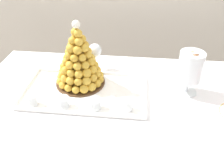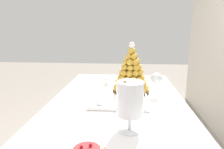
{
  "view_description": "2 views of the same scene",
  "coord_description": "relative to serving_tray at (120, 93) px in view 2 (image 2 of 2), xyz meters",
  "views": [
    {
      "loc": [
        0.1,
        -1.03,
        1.58
      ],
      "look_at": [
        -0.02,
        -0.01,
        0.93
      ],
      "focal_mm": 39.4,
      "sensor_mm": 36.0,
      "label": 1
    },
    {
      "loc": [
        1.24,
        0.06,
        1.26
      ],
      "look_at": [
        -0.08,
        -0.04,
        0.95
      ],
      "focal_mm": 32.25,
      "sensor_mm": 36.0,
      "label": 2
    }
  ],
  "objects": [
    {
      "name": "buffet_table",
      "position": [
        0.16,
        -0.01,
        -0.12
      ],
      "size": [
        1.55,
        0.89,
        0.79
      ],
      "color": "brown",
      "rests_on": "ground_plane"
    },
    {
      "name": "serving_tray",
      "position": [
        0.0,
        0.0,
        0.0
      ],
      "size": [
        0.65,
        0.37,
        0.02
      ],
      "color": "white",
      "rests_on": "buffet_table"
    },
    {
      "name": "croquembouche",
      "position": [
        -0.04,
        0.08,
        0.15
      ],
      "size": [
        0.27,
        0.27,
        0.37
      ],
      "color": "#4C331E",
      "rests_on": "serving_tray"
    },
    {
      "name": "dessert_cup_left",
      "position": [
        -0.24,
        -0.13,
        0.03
      ],
      "size": [
        0.05,
        0.05,
        0.06
      ],
      "color": "silver",
      "rests_on": "serving_tray"
    },
    {
      "name": "dessert_cup_mid_left",
      "position": [
        -0.08,
        -0.13,
        0.03
      ],
      "size": [
        0.06,
        0.06,
        0.05
      ],
      "color": "silver",
      "rests_on": "serving_tray"
    },
    {
      "name": "dessert_cup_centre",
      "position": [
        0.08,
        -0.13,
        0.03
      ],
      "size": [
        0.06,
        0.06,
        0.05
      ],
      "color": "silver",
      "rests_on": "serving_tray"
    },
    {
      "name": "dessert_cup_mid_right",
      "position": [
        0.23,
        -0.12,
        0.03
      ],
      "size": [
        0.05,
        0.05,
        0.05
      ],
      "color": "silver",
      "rests_on": "serving_tray"
    },
    {
      "name": "macaron_goblet",
      "position": [
        0.54,
        0.07,
        0.15
      ],
      "size": [
        0.13,
        0.13,
        0.25
      ],
      "color": "white",
      "rests_on": "buffet_table"
    },
    {
      "name": "wine_glass",
      "position": [
        0.01,
        0.26,
        0.12
      ],
      "size": [
        0.08,
        0.08,
        0.17
      ],
      "color": "silver",
      "rests_on": "buffet_table"
    }
  ]
}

